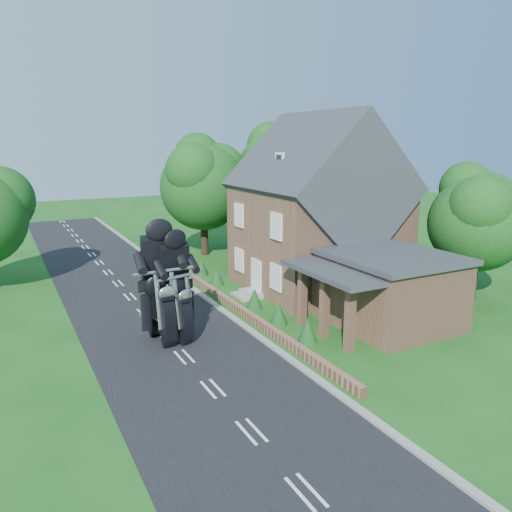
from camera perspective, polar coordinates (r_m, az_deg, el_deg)
name	(u,v)px	position (r m, az deg, el deg)	size (l,w,h in m)	color
ground	(184,357)	(20.85, -8.22, -11.38)	(120.00, 120.00, 0.00)	#164C15
road	(184,357)	(20.84, -8.22, -11.35)	(7.00, 80.00, 0.02)	black
kerb	(263,340)	(22.17, 0.82, -9.53)	(0.30, 80.00, 0.12)	gray
garden_wall	(229,302)	(26.59, -3.09, -5.32)	(0.30, 22.00, 0.40)	#9A694E
house	(317,215)	(29.48, 7.04, 4.71)	(9.54, 8.64, 10.24)	#9A694E
annex	(387,288)	(24.43, 14.72, -3.56)	(7.05, 5.94, 3.44)	#9A694E
tree_annex_side	(481,214)	(29.70, 24.36, 4.39)	(5.64, 5.20, 7.48)	black
tree_house_right	(371,191)	(35.17, 12.99, 7.21)	(6.51, 6.00, 8.40)	black
tree_behind_house	(284,171)	(39.77, 3.17, 9.67)	(7.81, 7.20, 10.08)	black
tree_behind_left	(208,179)	(38.01, -5.53, 8.72)	(6.94, 6.40, 9.16)	black
shrub_a	(308,330)	(21.98, 5.91, -8.43)	(0.90, 0.90, 1.10)	#133B16
shrub_b	(279,313)	(23.97, 2.60, -6.52)	(0.90, 0.90, 1.10)	#133B16
shrub_c	(255,299)	(26.04, -0.17, -4.89)	(0.90, 0.90, 1.10)	#133B16
shrub_d	(217,276)	(30.38, -4.52, -2.29)	(0.90, 0.90, 1.10)	#133B16
shrub_e	(201,267)	(32.62, -6.25, -1.25)	(0.90, 0.90, 1.10)	#133B16
shrub_f	(188,259)	(34.90, -7.75, -0.35)	(0.90, 0.90, 1.10)	#133B16
motorcycle_lead	(176,324)	(22.25, -9.09, -7.72)	(0.40, 1.60, 1.49)	black
motorcycle_follow	(162,324)	(22.19, -10.71, -7.65)	(0.44, 1.75, 1.63)	black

